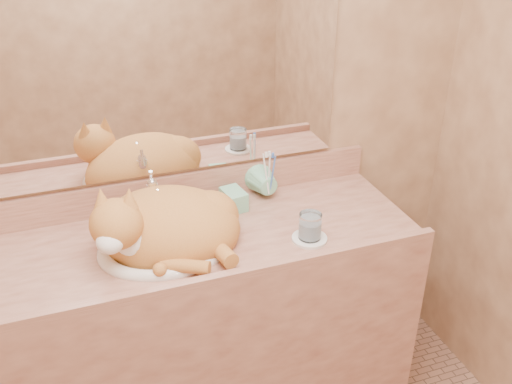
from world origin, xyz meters
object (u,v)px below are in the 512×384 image
object	(u,v)px
soap_dispenser	(240,195)
toothbrush_cup	(269,188)
sink_basin	(164,231)
cat	(162,224)
vanity_counter	(193,335)
water_glass	(310,226)

from	to	relation	value
soap_dispenser	toothbrush_cup	xyz separation A→B (m)	(0.13, 0.06, -0.03)
sink_basin	cat	distance (m)	0.02
vanity_counter	toothbrush_cup	world-z (taller)	toothbrush_cup
sink_basin	cat	world-z (taller)	cat
soap_dispenser	vanity_counter	bearing A→B (deg)	-164.48
soap_dispenser	sink_basin	bearing A→B (deg)	-166.79
toothbrush_cup	water_glass	size ratio (longest dim) A/B	1.30
cat	toothbrush_cup	distance (m)	0.47
vanity_counter	water_glass	xyz separation A→B (m)	(0.40, -0.14, 0.48)
water_glass	vanity_counter	bearing A→B (deg)	160.84
vanity_counter	cat	bearing A→B (deg)	-175.28
sink_basin	water_glass	distance (m)	0.49
water_glass	sink_basin	bearing A→B (deg)	166.02
cat	water_glass	world-z (taller)	cat
soap_dispenser	toothbrush_cup	world-z (taller)	soap_dispenser
vanity_counter	sink_basin	bearing A→B (deg)	-165.28
toothbrush_cup	sink_basin	bearing A→B (deg)	-157.82
soap_dispenser	toothbrush_cup	bearing A→B (deg)	13.52
cat	soap_dispenser	world-z (taller)	cat
vanity_counter	soap_dispenser	size ratio (longest dim) A/B	9.92
cat	toothbrush_cup	size ratio (longest dim) A/B	4.10
cat	toothbrush_cup	world-z (taller)	cat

